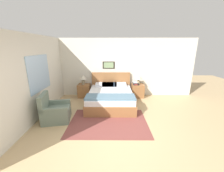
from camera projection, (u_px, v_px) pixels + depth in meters
ground_plane at (115, 139)px, 3.45m from camera, size 16.00×16.00×0.00m
wall_back at (114, 68)px, 6.27m from camera, size 7.23×0.09×2.60m
wall_left at (43, 75)px, 4.67m from camera, size 0.08×5.68×2.60m
area_rug_main at (108, 122)px, 4.21m from camera, size 2.34×1.70×0.01m
bed at (111, 97)px, 5.46m from camera, size 1.74×2.15×1.11m
armchair at (55, 112)px, 4.25m from camera, size 0.90×0.86×0.89m
nightstand_near_window at (84, 91)px, 6.26m from camera, size 0.54×0.47×0.60m
nightstand_by_door at (138, 91)px, 6.25m from camera, size 0.54×0.47×0.60m
table_lamp_near_window at (83, 78)px, 6.08m from camera, size 0.30×0.30×0.43m
table_lamp_by_door at (139, 78)px, 6.07m from camera, size 0.30×0.30×0.43m
book_thick_bottom at (135, 84)px, 6.12m from camera, size 0.25×0.27×0.03m
book_hardcover_middle at (135, 84)px, 6.11m from camera, size 0.15×0.24×0.03m
book_novel_upper at (135, 83)px, 6.10m from camera, size 0.24×0.28×0.04m
book_slim_near_top at (136, 82)px, 6.09m from camera, size 0.21×0.25×0.03m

